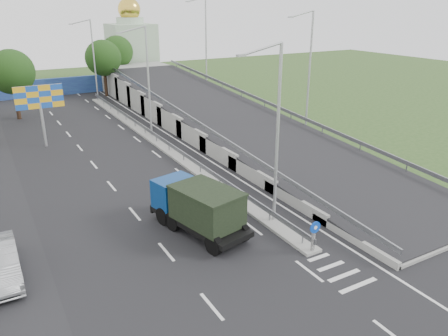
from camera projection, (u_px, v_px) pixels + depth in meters
ground at (342, 275)px, 20.68m from camera, size 160.00×160.00×0.00m
road_surface at (140, 161)px, 35.57m from camera, size 26.00×90.00×0.04m
median at (157, 142)px, 40.18m from camera, size 1.00×44.00×0.20m
overpass_ramp at (227, 115)px, 43.06m from camera, size 10.00×50.00×3.50m
median_guardrail at (156, 135)px, 39.95m from camera, size 0.09×44.00×0.71m
sign_bollard at (314, 236)px, 22.09m from camera, size 0.64×0.23×1.67m
lamp_post_near at (275, 127)px, 23.57m from camera, size 2.74×0.18×10.08m
lamp_post_mid at (146, 77)px, 39.84m from camera, size 2.74×0.18×10.08m
lamp_post_far at (92, 56)px, 56.12m from camera, size 2.74×0.18×10.08m
blue_wall at (55, 87)px, 60.73m from camera, size 30.00×0.50×2.40m
church at (132, 47)px, 72.25m from camera, size 7.00×7.00×13.80m
billboard at (40, 101)px, 37.84m from camera, size 4.00×0.24×5.50m
tree_left_mid at (12, 72)px, 46.79m from camera, size 4.80×4.80×7.60m
tree_median_far at (103, 58)px, 58.84m from camera, size 4.80×4.80×7.60m
tree_ramp_far at (117, 52)px, 66.38m from camera, size 4.80×4.80×7.60m
dump_truck at (198, 206)px, 24.18m from camera, size 3.68×6.71×2.80m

